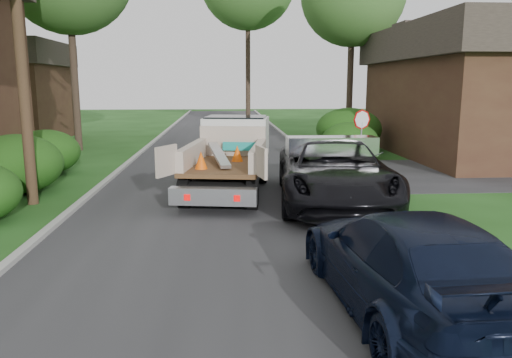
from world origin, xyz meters
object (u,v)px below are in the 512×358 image
object	(u,v)px
stop_sign	(361,128)
utility_pole	(18,17)
flatbed_truck	(232,150)
black_pickup	(334,172)
navy_suv	(409,263)
house_right	(494,89)

from	to	relation	value
stop_sign	utility_pole	size ratio (longest dim) A/B	0.25
flatbed_truck	utility_pole	bearing A→B (deg)	-152.45
black_pickup	stop_sign	bearing A→B (deg)	71.60
navy_suv	stop_sign	bearing A→B (deg)	-105.40
navy_suv	black_pickup	bearing A→B (deg)	-96.95
house_right	navy_suv	bearing A→B (deg)	-121.79
flatbed_truck	black_pickup	distance (m)	3.80
flatbed_truck	navy_suv	xyz separation A→B (m)	(2.45, -9.49, -0.47)
house_right	navy_suv	size ratio (longest dim) A/B	2.39
house_right	stop_sign	bearing A→B (deg)	-147.34
flatbed_truck	navy_suv	distance (m)	9.81
utility_pole	black_pickup	size ratio (longest dim) A/B	1.50
utility_pole	flatbed_truck	size ratio (longest dim) A/B	1.57
stop_sign	utility_pole	distance (m)	11.91
utility_pole	flatbed_truck	distance (m)	7.26
stop_sign	navy_suv	size ratio (longest dim) A/B	0.46
black_pickup	navy_suv	world-z (taller)	black_pickup
utility_pole	black_pickup	xyz separation A→B (m)	(8.67, -0.48, -4.25)
house_right	black_pickup	size ratio (longest dim) A/B	1.94
black_pickup	navy_suv	xyz separation A→B (m)	(-0.44, -7.04, -0.14)
navy_suv	utility_pole	bearing A→B (deg)	-45.83
stop_sign	utility_pole	world-z (taller)	utility_pole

